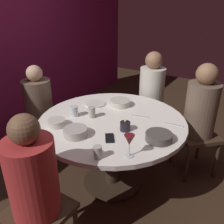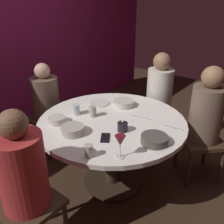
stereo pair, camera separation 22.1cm
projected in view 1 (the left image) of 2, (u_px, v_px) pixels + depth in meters
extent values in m
plane|color=#382619|center=(112.00, 182.00, 2.57)|extent=(8.00, 8.00, 0.00)
cylinder|color=white|center=(112.00, 122.00, 2.26)|extent=(1.37, 1.37, 0.04)
cylinder|color=#332319|center=(112.00, 154.00, 2.42)|extent=(0.14, 0.14, 0.70)
cylinder|color=#2D2116|center=(112.00, 180.00, 2.56)|extent=(0.60, 0.60, 0.03)
cube|color=#3F2D1E|center=(39.00, 212.00, 1.65)|extent=(0.40, 0.40, 0.04)
cylinder|color=#B22D2D|center=(33.00, 178.00, 1.52)|extent=(0.32, 0.32, 0.54)
sphere|color=brown|center=(24.00, 129.00, 1.37)|extent=(0.18, 0.18, 0.18)
cylinder|color=#332319|center=(44.00, 209.00, 1.96)|extent=(0.04, 0.04, 0.43)
cube|color=#3F2D1E|center=(41.00, 121.00, 2.84)|extent=(0.40, 0.40, 0.04)
cylinder|color=brown|center=(38.00, 101.00, 2.73)|extent=(0.31, 0.31, 0.48)
sphere|color=tan|center=(34.00, 73.00, 2.59)|extent=(0.18, 0.18, 0.18)
cylinder|color=#332319|center=(23.00, 141.00, 2.89)|extent=(0.04, 0.04, 0.43)
cylinder|color=#332319|center=(43.00, 149.00, 2.73)|extent=(0.04, 0.04, 0.43)
cylinder|color=#332319|center=(44.00, 129.00, 3.15)|extent=(0.04, 0.04, 0.43)
cylinder|color=#332319|center=(64.00, 136.00, 2.99)|extent=(0.04, 0.04, 0.43)
cube|color=#3F2D1E|center=(150.00, 112.00, 3.08)|extent=(0.40, 0.40, 0.04)
cylinder|color=beige|center=(152.00, 90.00, 2.95)|extent=(0.30, 0.30, 0.55)
sphere|color=#8C6647|center=(154.00, 60.00, 2.79)|extent=(0.20, 0.20, 0.20)
cylinder|color=#332319|center=(143.00, 120.00, 3.39)|extent=(0.04, 0.04, 0.43)
cylinder|color=#332319|center=(131.00, 130.00, 3.13)|extent=(0.04, 0.04, 0.43)
cylinder|color=#332319|center=(166.00, 126.00, 3.23)|extent=(0.04, 0.04, 0.43)
cylinder|color=#332319|center=(156.00, 137.00, 2.97)|extent=(0.04, 0.04, 0.43)
cube|color=#3F2D1E|center=(196.00, 135.00, 2.56)|extent=(0.57, 0.57, 0.04)
cylinder|color=brown|center=(201.00, 110.00, 2.43)|extent=(0.45, 0.45, 0.55)
sphere|color=#8C6647|center=(207.00, 74.00, 2.27)|extent=(0.21, 0.21, 0.21)
cylinder|color=#332319|center=(199.00, 143.00, 2.85)|extent=(0.04, 0.04, 0.43)
cylinder|color=#332319|center=(172.00, 147.00, 2.78)|extent=(0.04, 0.04, 0.43)
cylinder|color=#332319|center=(216.00, 160.00, 2.55)|extent=(0.04, 0.04, 0.43)
cylinder|color=#332319|center=(187.00, 165.00, 2.48)|extent=(0.04, 0.04, 0.43)
cylinder|color=black|center=(125.00, 126.00, 2.05)|extent=(0.09, 0.09, 0.08)
sphere|color=#F9D159|center=(125.00, 121.00, 2.03)|extent=(0.02, 0.02, 0.02)
cylinder|color=silver|center=(129.00, 156.00, 1.73)|extent=(0.06, 0.06, 0.01)
cylinder|color=silver|center=(129.00, 150.00, 1.71)|extent=(0.01, 0.01, 0.09)
cone|color=maroon|center=(129.00, 140.00, 1.67)|extent=(0.08, 0.08, 0.08)
cylinder|color=silver|center=(95.00, 104.00, 2.56)|extent=(0.21, 0.21, 0.01)
cube|color=black|center=(110.00, 138.00, 1.95)|extent=(0.15, 0.14, 0.01)
cylinder|color=#B2ADA3|center=(75.00, 132.00, 1.98)|extent=(0.20, 0.20, 0.07)
cylinder|color=#4C4742|center=(159.00, 137.00, 1.91)|extent=(0.21, 0.21, 0.06)
cylinder|color=beige|center=(57.00, 123.00, 2.13)|extent=(0.16, 0.16, 0.06)
cylinder|color=beige|center=(120.00, 103.00, 2.53)|extent=(0.21, 0.21, 0.06)
cylinder|color=#B2ADA3|center=(98.00, 152.00, 1.70)|extent=(0.06, 0.06, 0.09)
cylinder|color=#B2ADA3|center=(92.00, 112.00, 2.27)|extent=(0.07, 0.07, 0.10)
cylinder|color=silver|center=(74.00, 111.00, 2.30)|extent=(0.08, 0.08, 0.10)
cube|color=#B7B7BC|center=(174.00, 125.00, 2.15)|extent=(0.04, 0.18, 0.01)
cube|color=#B7B7BC|center=(140.00, 116.00, 2.30)|extent=(0.06, 0.18, 0.01)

